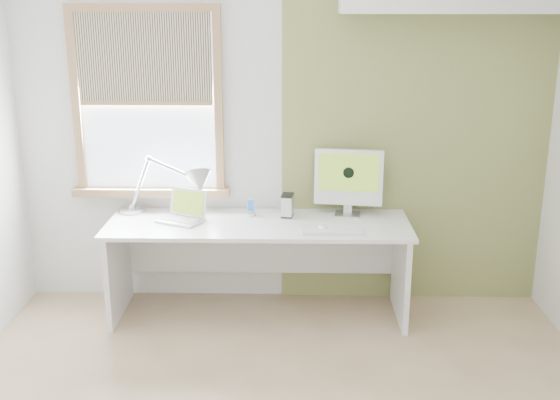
{
  "coord_description": "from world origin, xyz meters",
  "views": [
    {
      "loc": [
        0.09,
        -3.2,
        2.26
      ],
      "look_at": [
        0.0,
        1.05,
        1.0
      ],
      "focal_mm": 42.73,
      "sensor_mm": 36.0,
      "label": 1
    }
  ],
  "objects_px": {
    "desk": "(259,245)",
    "imac": "(349,179)",
    "external_drive": "(287,205)",
    "desk_lamp": "(186,185)",
    "laptop": "(184,213)"
  },
  "relations": [
    {
      "from": "laptop",
      "to": "external_drive",
      "type": "distance_m",
      "value": 0.77
    },
    {
      "from": "imac",
      "to": "desk",
      "type": "bearing_deg",
      "value": -167.32
    },
    {
      "from": "imac",
      "to": "external_drive",
      "type": "bearing_deg",
      "value": -173.66
    },
    {
      "from": "desk",
      "to": "imac",
      "type": "distance_m",
      "value": 0.83
    },
    {
      "from": "desk_lamp",
      "to": "laptop",
      "type": "xyz_separation_m",
      "value": [
        -0.0,
        -0.11,
        -0.18
      ]
    },
    {
      "from": "laptop",
      "to": "imac",
      "type": "xyz_separation_m",
      "value": [
        1.21,
        0.16,
        0.22
      ]
    },
    {
      "from": "laptop",
      "to": "external_drive",
      "type": "height_order",
      "value": "laptop"
    },
    {
      "from": "desk_lamp",
      "to": "external_drive",
      "type": "distance_m",
      "value": 0.77
    },
    {
      "from": "desk",
      "to": "imac",
      "type": "relative_size",
      "value": 4.28
    },
    {
      "from": "desk_lamp",
      "to": "imac",
      "type": "distance_m",
      "value": 1.21
    },
    {
      "from": "laptop",
      "to": "desk",
      "type": "bearing_deg",
      "value": 0.91
    },
    {
      "from": "desk_lamp",
      "to": "imac",
      "type": "bearing_deg",
      "value": 2.28
    },
    {
      "from": "desk_lamp",
      "to": "external_drive",
      "type": "bearing_deg",
      "value": -0.17
    },
    {
      "from": "external_drive",
      "to": "imac",
      "type": "relative_size",
      "value": 0.33
    },
    {
      "from": "desk_lamp",
      "to": "laptop",
      "type": "height_order",
      "value": "desk_lamp"
    }
  ]
}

